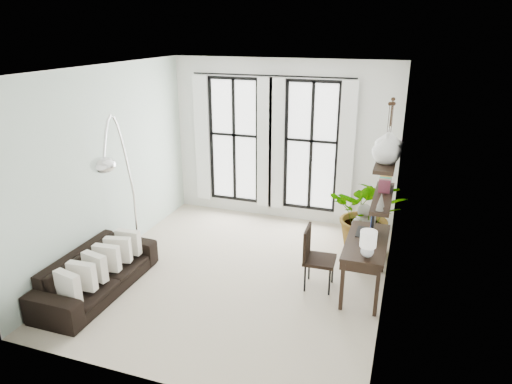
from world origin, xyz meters
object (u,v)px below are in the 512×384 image
at_px(plant, 368,214).
at_px(desk_chair, 314,254).
at_px(sofa, 97,273).
at_px(desk, 366,246).
at_px(arc_lamp, 117,153).
at_px(buddha, 363,232).

relative_size(plant, desk_chair, 1.45).
relative_size(sofa, desk, 1.53).
xyz_separation_m(sofa, arc_lamp, (0.10, 0.64, 1.68)).
distance_m(plant, buddha, 0.33).
xyz_separation_m(sofa, desk_chair, (3.01, 1.17, 0.24)).
distance_m(sofa, arc_lamp, 1.80).
relative_size(sofa, buddha, 2.38).
height_order(plant, desk_chair, plant).
bearing_deg(desk_chair, plant, 64.15).
bearing_deg(sofa, desk, -71.47).
bearing_deg(buddha, desk_chair, -111.73).
height_order(sofa, desk, desk).
height_order(sofa, arc_lamp, arc_lamp).
bearing_deg(plant, desk, -85.68).
bearing_deg(plant, arc_lamp, -150.65).
distance_m(desk_chair, arc_lamp, 3.29).
relative_size(desk, buddha, 1.56).
distance_m(sofa, desk, 3.98).
bearing_deg(arc_lamp, desk, 9.81).
bearing_deg(plant, sofa, -144.16).
relative_size(arc_lamp, buddha, 2.91).
xyz_separation_m(desk_chair, buddha, (0.57, 1.43, -0.18)).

